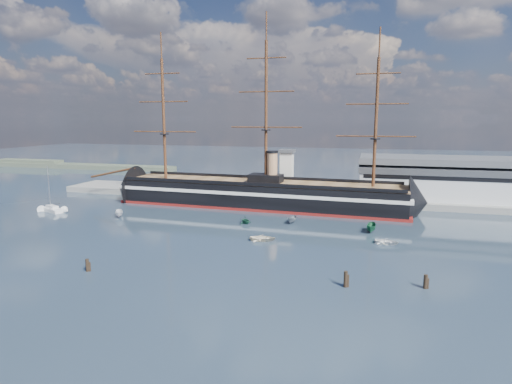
# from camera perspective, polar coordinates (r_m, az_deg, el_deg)

# --- Properties ---
(ground) EXTENTS (600.00, 600.00, 0.00)m
(ground) POSITION_cam_1_polar(r_m,az_deg,el_deg) (114.28, -0.71, -3.98)
(ground) COLOR #222D36
(ground) RESTS_ON ground
(quay) EXTENTS (180.00, 18.00, 2.00)m
(quay) POSITION_cam_1_polar(r_m,az_deg,el_deg) (146.67, 6.98, -0.99)
(quay) COLOR slate
(quay) RESTS_ON ground
(warehouse) EXTENTS (63.00, 21.00, 11.60)m
(warehouse) POSITION_cam_1_polar(r_m,az_deg,el_deg) (150.31, 25.69, 1.46)
(warehouse) COLOR #B7BABC
(warehouse) RESTS_ON ground
(quay_tower) EXTENTS (5.00, 5.00, 15.00)m
(quay_tower) POSITION_cam_1_polar(r_m,az_deg,el_deg) (143.44, 4.11, 2.76)
(quay_tower) COLOR silver
(quay_tower) RESTS_ON ground
(shoreline) EXTENTS (120.00, 10.00, 4.00)m
(shoreline) POSITION_cam_1_polar(r_m,az_deg,el_deg) (265.10, -24.62, 3.29)
(shoreline) COLOR #3F4C38
(shoreline) RESTS_ON ground
(warship) EXTENTS (113.21, 20.04, 53.94)m
(warship) POSITION_cam_1_polar(r_m,az_deg,el_deg) (133.54, -0.25, -0.21)
(warship) COLOR black
(warship) RESTS_ON ground
(sailboat) EXTENTS (8.70, 5.75, 13.49)m
(sailboat) POSITION_cam_1_polar(r_m,az_deg,el_deg) (139.82, -25.53, -2.04)
(sailboat) COLOR silver
(sailboat) RESTS_ON ground
(motorboat_a) EXTENTS (6.36, 4.99, 2.43)m
(motorboat_a) POSITION_cam_1_polar(r_m,az_deg,el_deg) (125.61, -17.76, -3.19)
(motorboat_a) COLOR white
(motorboat_a) RESTS_ON ground
(motorboat_b) EXTENTS (2.12, 3.84, 1.69)m
(motorboat_b) POSITION_cam_1_polar(r_m,az_deg,el_deg) (96.81, 0.90, -6.51)
(motorboat_b) COLOR #F0E4C9
(motorboat_b) RESTS_ON ground
(motorboat_c) EXTENTS (5.63, 2.73, 2.16)m
(motorboat_c) POSITION_cam_1_polar(r_m,az_deg,el_deg) (113.13, 4.83, -4.16)
(motorboat_c) COLOR slate
(motorboat_c) RESTS_ON ground
(motorboat_d) EXTENTS (5.70, 6.37, 2.20)m
(motorboat_d) POSITION_cam_1_polar(r_m,az_deg,el_deg) (112.09, -1.41, -4.25)
(motorboat_d) COLOR #1C513B
(motorboat_d) RESTS_ON ground
(motorboat_e) EXTENTS (1.75, 3.36, 1.49)m
(motorboat_e) POSITION_cam_1_polar(r_m,az_deg,el_deg) (98.61, 16.99, -6.64)
(motorboat_e) COLOR white
(motorboat_e) RESTS_ON ground
(motorboat_f) EXTENTS (6.74, 2.94, 2.63)m
(motorboat_f) POSITION_cam_1_polar(r_m,az_deg,el_deg) (107.67, 15.10, -5.18)
(motorboat_f) COLOR #1A5836
(motorboat_f) RESTS_ON ground
(piling_near_left) EXTENTS (0.64, 0.64, 3.00)m
(piling_near_left) POSITION_cam_1_polar(r_m,az_deg,el_deg) (83.87, -21.52, -9.80)
(piling_near_left) COLOR black
(piling_near_left) RESTS_ON ground
(piling_near_right) EXTENTS (0.64, 0.64, 3.40)m
(piling_near_right) POSITION_cam_1_polar(r_m,az_deg,el_deg) (72.87, 11.82, -12.29)
(piling_near_right) COLOR black
(piling_near_right) RESTS_ON ground
(piling_far_right) EXTENTS (0.64, 0.64, 3.04)m
(piling_far_right) POSITION_cam_1_polar(r_m,az_deg,el_deg) (75.92, 21.61, -11.87)
(piling_far_right) COLOR black
(piling_far_right) RESTS_ON ground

